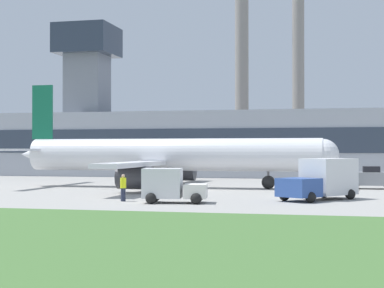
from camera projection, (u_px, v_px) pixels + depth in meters
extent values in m
plane|color=#999691|center=(184.00, 191.00, 52.29)|extent=(400.00, 400.00, 0.00)
cube|color=#9EA3AD|center=(240.00, 144.00, 80.05)|extent=(72.13, 10.01, 8.05)
cube|color=#2D3847|center=(233.00, 141.00, 75.14)|extent=(70.68, 0.16, 2.90)
cube|color=slate|center=(87.00, 115.00, 84.81)|extent=(4.85, 4.85, 15.87)
cube|color=#283342|center=(87.00, 41.00, 84.90)|extent=(7.28, 7.28, 3.88)
cylinder|color=gray|center=(242.00, 56.00, 112.94)|extent=(2.37, 2.37, 39.66)
cylinder|color=gray|center=(298.00, 43.00, 109.97)|extent=(2.05, 2.05, 43.42)
cylinder|color=silver|center=(172.00, 155.00, 56.54)|extent=(26.13, 2.83, 2.83)
sphere|color=silver|center=(323.00, 155.00, 53.51)|extent=(2.69, 2.69, 2.69)
cone|color=silver|center=(37.00, 154.00, 59.57)|extent=(3.12, 2.69, 2.69)
cube|color=#146647|center=(43.00, 112.00, 59.47)|extent=(1.98, 0.24, 5.01)
cube|color=silver|center=(22.00, 150.00, 55.69)|extent=(0.95, 7.72, 0.20)
cube|color=silver|center=(60.00, 150.00, 63.19)|extent=(0.95, 7.72, 0.20)
cube|color=silver|center=(133.00, 164.00, 50.03)|extent=(2.11, 12.86, 0.36)
cube|color=silver|center=(178.00, 161.00, 63.64)|extent=(2.11, 12.86, 0.36)
cylinder|color=#333338|center=(135.00, 178.00, 49.75)|extent=(2.78, 1.78, 1.78)
cylinder|color=#333338|center=(181.00, 172.00, 63.77)|extent=(2.78, 1.78, 1.78)
cylinder|color=#59595B|center=(268.00, 173.00, 54.56)|extent=(0.20, 0.20, 1.64)
sphere|color=black|center=(268.00, 182.00, 54.55)|extent=(1.15, 1.15, 1.15)
cylinder|color=#59595B|center=(137.00, 172.00, 55.17)|extent=(0.20, 0.20, 1.64)
sphere|color=black|center=(137.00, 182.00, 55.16)|extent=(1.15, 1.15, 1.15)
cylinder|color=#59595B|center=(150.00, 171.00, 59.10)|extent=(0.20, 0.20, 1.64)
sphere|color=black|center=(150.00, 180.00, 59.09)|extent=(1.15, 1.15, 1.15)
cube|color=gray|center=(371.00, 179.00, 54.82)|extent=(4.07, 1.98, 1.12)
cube|color=black|center=(371.00, 169.00, 54.83)|extent=(1.44, 1.34, 0.50)
sphere|color=black|center=(355.00, 185.00, 54.24)|extent=(0.70, 0.70, 0.70)
sphere|color=black|center=(354.00, 184.00, 55.97)|extent=(0.70, 0.70, 0.70)
cube|color=white|center=(196.00, 191.00, 40.27)|extent=(1.69, 2.17, 0.88)
cube|color=silver|center=(162.00, 183.00, 40.44)|extent=(2.67, 2.32, 1.86)
sphere|color=black|center=(196.00, 199.00, 39.32)|extent=(0.70, 0.70, 0.70)
sphere|color=black|center=(198.00, 196.00, 41.19)|extent=(0.70, 0.70, 0.70)
sphere|color=black|center=(151.00, 198.00, 39.54)|extent=(0.70, 0.70, 0.70)
sphere|color=black|center=(155.00, 196.00, 41.42)|extent=(0.70, 0.70, 0.70)
cube|color=#2D4C93|center=(299.00, 187.00, 41.29)|extent=(3.08, 3.04, 1.20)
cube|color=silver|center=(329.00, 177.00, 43.38)|extent=(3.95, 4.27, 2.45)
sphere|color=black|center=(284.00, 195.00, 42.00)|extent=(0.70, 0.70, 0.70)
sphere|color=black|center=(311.00, 197.00, 40.37)|extent=(0.70, 0.70, 0.70)
sphere|color=black|center=(324.00, 193.00, 44.77)|extent=(0.70, 0.70, 0.70)
sphere|color=black|center=(350.00, 194.00, 43.14)|extent=(0.70, 0.70, 0.70)
cylinder|color=#23283D|center=(123.00, 195.00, 41.63)|extent=(0.41, 0.41, 0.85)
cylinder|color=yellow|center=(123.00, 183.00, 41.64)|extent=(0.52, 0.52, 0.68)
sphere|color=tan|center=(123.00, 176.00, 41.64)|extent=(0.23, 0.23, 0.23)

